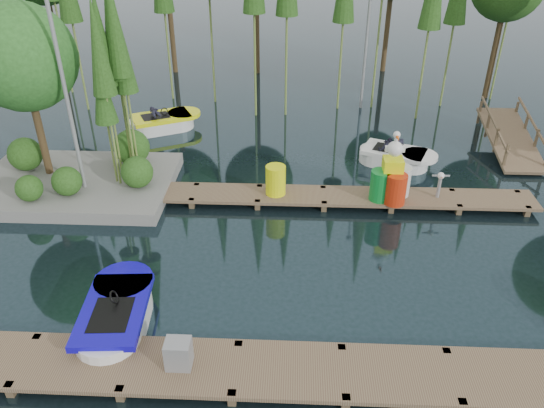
{
  "coord_description": "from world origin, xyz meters",
  "views": [
    {
      "loc": [
        1.07,
        -11.84,
        8.46
      ],
      "look_at": [
        0.5,
        0.5,
        1.1
      ],
      "focal_mm": 35.0,
      "sensor_mm": 36.0,
      "label": 1
    }
  ],
  "objects_px": {
    "island": "(51,92)",
    "boat_yellow_far": "(163,122)",
    "utility_cabinet": "(179,354)",
    "boat_blue": "(116,317)",
    "drum_cluster": "(392,180)",
    "yellow_barrel": "(276,180)"
  },
  "relations": [
    {
      "from": "island",
      "to": "boat_blue",
      "type": "height_order",
      "value": "island"
    },
    {
      "from": "utility_cabinet",
      "to": "yellow_barrel",
      "type": "bearing_deg",
      "value": 76.9
    },
    {
      "from": "yellow_barrel",
      "to": "drum_cluster",
      "type": "bearing_deg",
      "value": -2.58
    },
    {
      "from": "island",
      "to": "boat_blue",
      "type": "bearing_deg",
      "value": -61.59
    },
    {
      "from": "boat_blue",
      "to": "utility_cabinet",
      "type": "bearing_deg",
      "value": -41.74
    },
    {
      "from": "utility_cabinet",
      "to": "yellow_barrel",
      "type": "relative_size",
      "value": 0.66
    },
    {
      "from": "utility_cabinet",
      "to": "drum_cluster",
      "type": "height_order",
      "value": "drum_cluster"
    },
    {
      "from": "island",
      "to": "drum_cluster",
      "type": "xyz_separation_m",
      "value": [
        10.33,
        -0.95,
        -2.24
      ]
    },
    {
      "from": "island",
      "to": "utility_cabinet",
      "type": "relative_size",
      "value": 10.97
    },
    {
      "from": "utility_cabinet",
      "to": "yellow_barrel",
      "type": "height_order",
      "value": "yellow_barrel"
    },
    {
      "from": "boat_blue",
      "to": "island",
      "type": "bearing_deg",
      "value": 114.32
    },
    {
      "from": "island",
      "to": "boat_yellow_far",
      "type": "distance_m",
      "value": 5.94
    },
    {
      "from": "drum_cluster",
      "to": "boat_yellow_far",
      "type": "bearing_deg",
      "value": 145.38
    },
    {
      "from": "boat_yellow_far",
      "to": "drum_cluster",
      "type": "distance_m",
      "value": 10.14
    },
    {
      "from": "boat_yellow_far",
      "to": "utility_cabinet",
      "type": "xyz_separation_m",
      "value": [
        3.18,
        -12.59,
        0.3
      ]
    },
    {
      "from": "boat_blue",
      "to": "drum_cluster",
      "type": "bearing_deg",
      "value": 35.05
    },
    {
      "from": "island",
      "to": "yellow_barrel",
      "type": "bearing_deg",
      "value": -6.61
    },
    {
      "from": "boat_blue",
      "to": "yellow_barrel",
      "type": "relative_size",
      "value": 3.33
    },
    {
      "from": "drum_cluster",
      "to": "island",
      "type": "bearing_deg",
      "value": 174.75
    },
    {
      "from": "drum_cluster",
      "to": "utility_cabinet",
      "type": "bearing_deg",
      "value": -126.95
    },
    {
      "from": "yellow_barrel",
      "to": "utility_cabinet",
      "type": "bearing_deg",
      "value": -103.1
    },
    {
      "from": "island",
      "to": "drum_cluster",
      "type": "height_order",
      "value": "island"
    }
  ]
}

